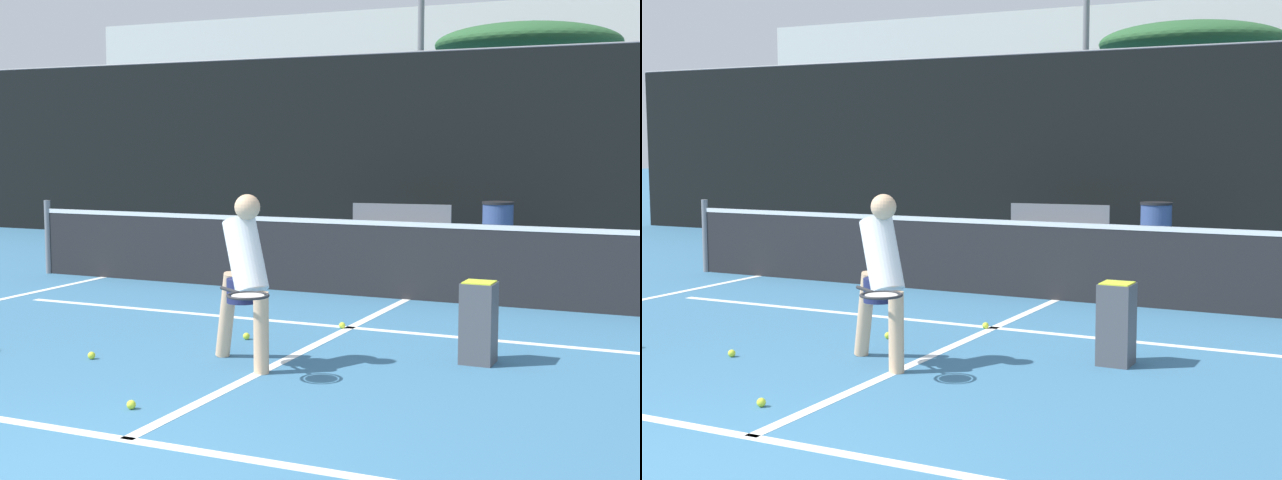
% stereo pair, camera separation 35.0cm
% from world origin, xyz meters
% --- Properties ---
extents(court_baseline_near, '(11.00, 0.10, 0.01)m').
position_xyz_m(court_baseline_near, '(0.00, 1.10, 0.00)').
color(court_baseline_near, white).
rests_on(court_baseline_near, ground).
extents(court_service_line, '(8.25, 0.10, 0.01)m').
position_xyz_m(court_service_line, '(0.00, 4.93, 0.00)').
color(court_service_line, white).
rests_on(court_service_line, ground).
extents(court_center_mark, '(0.10, 5.66, 0.01)m').
position_xyz_m(court_center_mark, '(0.00, 3.94, 0.00)').
color(court_center_mark, white).
rests_on(court_center_mark, ground).
extents(net, '(11.09, 0.09, 1.07)m').
position_xyz_m(net, '(0.00, 6.77, 0.51)').
color(net, slate).
rests_on(net, ground).
extents(fence_back, '(24.00, 0.06, 3.55)m').
position_xyz_m(fence_back, '(0.00, 12.09, 1.77)').
color(fence_back, black).
rests_on(fence_back, ground).
extents(player_practicing, '(0.96, 1.00, 1.47)m').
position_xyz_m(player_practicing, '(-0.21, 3.07, 0.80)').
color(player_practicing, '#DBAD84').
rests_on(player_practicing, ground).
extents(tennis_ball_scattered_0, '(0.07, 0.07, 0.07)m').
position_xyz_m(tennis_ball_scattered_0, '(-0.71, 4.01, 0.03)').
color(tennis_ball_scattered_0, '#D1E033').
rests_on(tennis_ball_scattered_0, ground).
extents(tennis_ball_scattered_1, '(0.07, 0.07, 0.07)m').
position_xyz_m(tennis_ball_scattered_1, '(-0.36, 1.67, 0.03)').
color(tennis_ball_scattered_1, '#D1E033').
rests_on(tennis_ball_scattered_1, ground).
extents(tennis_ball_scattered_3, '(0.07, 0.07, 0.07)m').
position_xyz_m(tennis_ball_scattered_3, '(-0.06, 4.86, 0.03)').
color(tennis_ball_scattered_3, '#D1E033').
rests_on(tennis_ball_scattered_3, ground).
extents(tennis_ball_scattered_4, '(0.07, 0.07, 0.07)m').
position_xyz_m(tennis_ball_scattered_4, '(-1.57, 2.76, 0.03)').
color(tennis_ball_scattered_4, '#D1E033').
rests_on(tennis_ball_scattered_4, ground).
extents(ball_hopper, '(0.28, 0.28, 0.71)m').
position_xyz_m(ball_hopper, '(1.56, 4.00, 0.37)').
color(ball_hopper, '#4C4C51').
rests_on(ball_hopper, ground).
extents(courtside_bench, '(1.75, 0.57, 0.86)m').
position_xyz_m(courtside_bench, '(-1.53, 10.98, 0.47)').
color(courtside_bench, slate).
rests_on(courtside_bench, ground).
extents(trash_bin, '(0.53, 0.53, 0.94)m').
position_xyz_m(trash_bin, '(0.13, 11.09, 0.47)').
color(trash_bin, '#384C7F').
rests_on(trash_bin, ground).
extents(tree_west, '(3.81, 3.81, 4.27)m').
position_xyz_m(tree_west, '(-5.62, 19.24, 3.78)').
color(tree_west, brown).
rests_on(tree_west, ground).
extents(tree_mid, '(4.12, 4.12, 4.55)m').
position_xyz_m(tree_mid, '(-0.60, 16.94, 4.06)').
color(tree_mid, brown).
rests_on(tree_mid, ground).
extents(building_far, '(36.00, 2.40, 6.32)m').
position_xyz_m(building_far, '(0.00, 25.88, 3.16)').
color(building_far, beige).
rests_on(building_far, ground).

